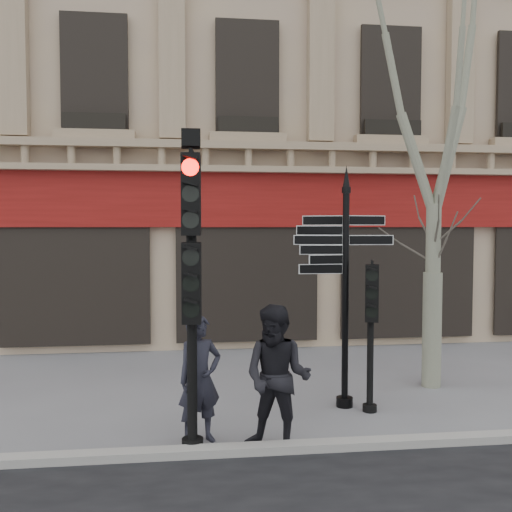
% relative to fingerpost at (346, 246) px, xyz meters
% --- Properties ---
extents(ground, '(80.00, 80.00, 0.00)m').
position_rel_fingerpost_xyz_m(ground, '(-1.12, -0.36, -2.66)').
color(ground, slate).
rests_on(ground, ground).
extents(kerb, '(80.00, 0.25, 0.12)m').
position_rel_fingerpost_xyz_m(kerb, '(-1.12, -1.76, -2.60)').
color(kerb, gray).
rests_on(kerb, ground).
extents(building, '(28.00, 15.52, 18.00)m').
position_rel_fingerpost_xyz_m(building, '(-1.12, 12.13, 6.33)').
color(building, tan).
rests_on(building, ground).
extents(fingerpost, '(1.95, 1.95, 3.95)m').
position_rel_fingerpost_xyz_m(fingerpost, '(0.00, 0.00, 0.00)').
color(fingerpost, black).
rests_on(fingerpost, ground).
extents(traffic_signal_main, '(0.49, 0.36, 4.21)m').
position_rel_fingerpost_xyz_m(traffic_signal_main, '(-2.51, -1.52, 0.00)').
color(traffic_signal_main, black).
rests_on(traffic_signal_main, ground).
extents(traffic_signal_secondary, '(0.47, 0.39, 2.37)m').
position_rel_fingerpost_xyz_m(traffic_signal_secondary, '(0.33, -0.30, -1.00)').
color(traffic_signal_secondary, black).
rests_on(traffic_signal_secondary, ground).
extents(plane_tree, '(3.09, 3.09, 8.20)m').
position_rel_fingerpost_xyz_m(plane_tree, '(1.93, 0.96, 3.10)').
color(plane_tree, gray).
rests_on(plane_tree, ground).
extents(pedestrian_a, '(0.76, 0.66, 1.76)m').
position_rel_fingerpost_xyz_m(pedestrian_a, '(-2.41, -1.26, -1.77)').
color(pedestrian_a, '#20202B').
rests_on(pedestrian_a, ground).
extents(pedestrian_b, '(1.17, 1.08, 1.94)m').
position_rel_fingerpost_xyz_m(pedestrian_b, '(-1.39, -1.66, -1.69)').
color(pedestrian_b, black).
rests_on(pedestrian_b, ground).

